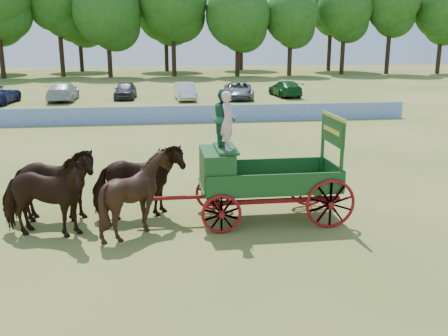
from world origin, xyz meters
TOP-DOWN VIEW (x-y plane):
  - ground at (0.00, 0.00)m, footprint 160.00×160.00m
  - horse_lead_left at (-6.84, 0.30)m, footprint 2.77×1.73m
  - horse_lead_right at (-6.84, 1.40)m, footprint 2.64×1.33m
  - horse_wheel_left at (-4.44, 0.30)m, footprint 2.03×1.82m
  - horse_wheel_right at (-4.44, 1.40)m, footprint 2.74×1.60m
  - farm_dray at (-1.48, 0.88)m, footprint 6.00×2.00m
  - sponsor_banner at (-1.00, 18.00)m, footprint 26.00×0.08m
  - parked_cars at (-8.78, 30.07)m, footprint 35.90×6.81m
  - treeline at (-5.43, 60.63)m, footprint 88.19×22.00m

SIDE VIEW (x-z plane):
  - ground at x=0.00m, z-range 0.00..0.00m
  - sponsor_banner at x=-1.00m, z-range 0.00..1.05m
  - parked_cars at x=-8.78m, z-range -0.03..1.50m
  - horse_lead_left at x=-6.84m, z-range 0.00..2.17m
  - horse_lead_right at x=-6.84m, z-range 0.00..2.17m
  - horse_wheel_right at x=-4.44m, z-range 0.00..2.17m
  - horse_wheel_left at x=-4.44m, z-range 0.00..2.18m
  - farm_dray at x=-1.48m, z-range -0.22..3.51m
  - treeline at x=-5.43m, z-range 1.30..17.10m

